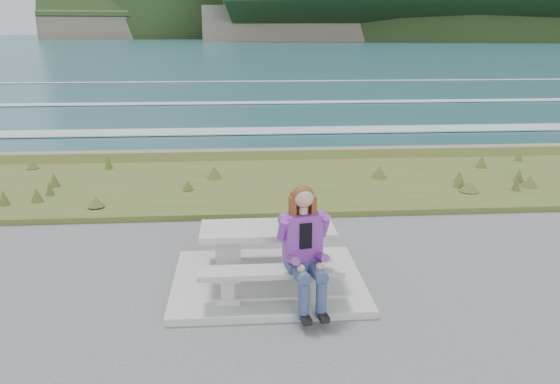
{
  "coord_description": "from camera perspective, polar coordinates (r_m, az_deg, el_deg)",
  "views": [
    {
      "loc": [
        -0.36,
        -6.89,
        3.38
      ],
      "look_at": [
        0.26,
        1.2,
        0.98
      ],
      "focal_mm": 35.0,
      "sensor_mm": 36.0,
      "label": 1
    }
  ],
  "objects": [
    {
      "name": "concrete_slab",
      "position": [
        7.67,
        -1.27,
        -9.3
      ],
      "size": [
        2.6,
        2.1,
        0.1
      ],
      "primitive_type": "cube",
      "color": "#A7A6A1",
      "rests_on": "ground"
    },
    {
      "name": "picnic_table",
      "position": [
        7.41,
        -1.3,
        -4.89
      ],
      "size": [
        1.8,
        0.75,
        0.75
      ],
      "color": "#A7A6A1",
      "rests_on": "concrete_slab"
    },
    {
      "name": "bench_landward",
      "position": [
        6.86,
        -0.96,
        -8.83
      ],
      "size": [
        1.8,
        0.35,
        0.45
      ],
      "color": "#A7A6A1",
      "rests_on": "concrete_slab"
    },
    {
      "name": "bench_seaward",
      "position": [
        8.15,
        -1.56,
        -4.63
      ],
      "size": [
        1.8,
        0.35,
        0.45
      ],
      "color": "#A7A6A1",
      "rests_on": "concrete_slab"
    },
    {
      "name": "grass_verge",
      "position": [
        12.37,
        -2.54,
        0.58
      ],
      "size": [
        160.0,
        4.5,
        0.22
      ],
      "primitive_type": "cube",
      "color": "#394D1D",
      "rests_on": "ground"
    },
    {
      "name": "shore_drop",
      "position": [
        15.18,
        -2.91,
        3.57
      ],
      "size": [
        160.0,
        0.8,
        2.2
      ],
      "primitive_type": "cube",
      "color": "#605848",
      "rests_on": "ground"
    },
    {
      "name": "ocean",
      "position": [
        32.4,
        -3.71,
        7.33
      ],
      "size": [
        1600.0,
        1600.0,
        0.09
      ],
      "color": "#204C5B",
      "rests_on": "ground"
    },
    {
      "name": "headland_range",
      "position": [
        447.67,
        21.72,
        16.2
      ],
      "size": [
        729.83,
        363.95,
        229.84
      ],
      "color": "#605848",
      "rests_on": "ground"
    },
    {
      "name": "seated_woman",
      "position": [
        6.68,
        2.74,
        -7.62
      ],
      "size": [
        0.55,
        0.83,
        1.52
      ],
      "rotation": [
        0.0,
        0.0,
        0.17
      ],
      "color": "navy",
      "rests_on": "concrete_slab"
    }
  ]
}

